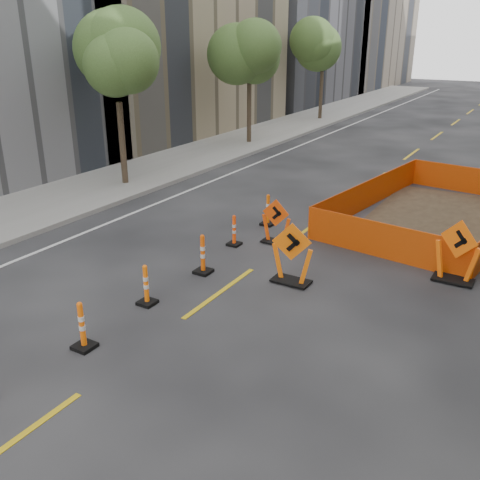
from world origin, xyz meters
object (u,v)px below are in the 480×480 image
Objects in this scene: channelizer_5 at (203,254)px; chevron_sign_center at (292,253)px; channelizer_7 at (268,210)px; chevron_sign_right at (457,251)px; channelizer_6 at (234,230)px; channelizer_4 at (146,285)px; chevron_sign_left at (276,221)px; channelizer_3 at (82,325)px.

channelizer_5 is 2.30m from chevron_sign_center.
channelizer_7 is 6.08m from chevron_sign_right.
channelizer_6 is 2.90m from chevron_sign_center.
channelizer_4 is at bearing -117.74° from chevron_sign_right.
chevron_sign_center is (2.34, 2.68, 0.30)m from channelizer_4.
channelizer_6 is at bearing 129.19° from chevron_sign_center.
channelizer_5 reaches higher than channelizer_4.
channelizer_7 is at bearing 89.54° from channelizer_6.
chevron_sign_left is at bearing 104.04° from chevron_sign_center.
chevron_sign_left is 0.83× the size of chevron_sign_right.
channelizer_3 is at bearing -136.35° from chevron_sign_center.
channelizer_3 reaches higher than channelizer_6.
chevron_sign_center is (2.20, 0.63, 0.26)m from channelizer_5.
channelizer_4 is 0.95× the size of channelizer_7.
channelizer_4 is 4.93m from chevron_sign_left.
channelizer_6 is 0.68× the size of chevron_sign_left.
channelizer_3 is at bearing -99.20° from chevron_sign_left.
channelizer_7 is (-0.28, 8.20, 0.00)m from channelizer_3.
channelizer_6 is 0.90× the size of channelizer_7.
channelizer_3 is 8.20m from channelizer_7.
chevron_sign_right reaches higher than channelizer_3.
channelizer_3 is at bearing -86.40° from channelizer_4.
chevron_sign_center reaches higher than chevron_sign_left.
channelizer_6 is 1.25m from chevron_sign_left.
channelizer_7 is 1.61m from chevron_sign_left.
channelizer_5 is at bearing -131.44° from chevron_sign_right.
channelizer_6 is at bearing 98.70° from channelizer_5.
chevron_sign_center reaches higher than channelizer_3.
channelizer_5 is 1.03× the size of channelizer_7.
channelizer_6 is 5.99m from chevron_sign_right.
chevron_sign_center is at bearing 48.88° from channelizer_4.
channelizer_4 is 7.52m from chevron_sign_right.
chevron_sign_right is (5.92, -1.34, 0.30)m from channelizer_7.
channelizer_3 is at bearing -90.19° from channelizer_5.
chevron_sign_right is (3.43, 2.13, 0.02)m from chevron_sign_center.
chevron_sign_center reaches higher than channelizer_7.
chevron_sign_left is 2.67m from chevron_sign_center.
chevron_sign_right reaches higher than channelizer_5.
chevron_sign_center is 0.97× the size of chevron_sign_right.
channelizer_6 is at bearing 92.39° from channelizer_4.
channelizer_5 is 4.11m from channelizer_7.
chevron_sign_left is 4.98m from chevron_sign_right.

